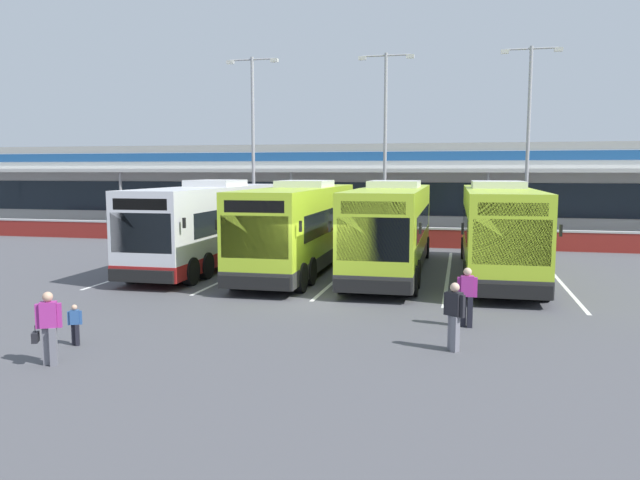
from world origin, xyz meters
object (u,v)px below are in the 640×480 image
(coach_bus_left_centre, at_px, (300,228))
(coach_bus_centre, at_px, (392,230))
(lamp_post_centre, at_px, (385,135))
(lamp_post_east, at_px, (528,133))
(pedestrian_child, at_px, (75,323))
(coach_bus_right_centre, at_px, (498,232))
(lamp_post_west, at_px, (253,136))
(pedestrian_near_bin, at_px, (467,295))
(pedestrian_with_handbag, at_px, (48,326))
(pedestrian_in_dark_coat, at_px, (454,314))
(coach_bus_leftmost, at_px, (209,225))

(coach_bus_left_centre, relative_size, coach_bus_centre, 1.00)
(lamp_post_centre, relative_size, lamp_post_east, 1.00)
(pedestrian_child, relative_size, lamp_post_east, 0.09)
(coach_bus_right_centre, relative_size, lamp_post_centre, 1.11)
(pedestrian_child, relative_size, lamp_post_west, 0.09)
(pedestrian_near_bin, relative_size, lamp_post_west, 0.15)
(coach_bus_centre, distance_m, lamp_post_centre, 12.39)
(coach_bus_left_centre, relative_size, pedestrian_with_handbag, 7.52)
(coach_bus_centre, height_order, pedestrian_in_dark_coat, coach_bus_centre)
(coach_bus_right_centre, bearing_deg, lamp_post_west, 142.51)
(coach_bus_centre, relative_size, pedestrian_in_dark_coat, 7.52)
(coach_bus_leftmost, xyz_separation_m, lamp_post_west, (-1.63, 10.79, 4.50))
(coach_bus_left_centre, bearing_deg, coach_bus_leftmost, 175.29)
(coach_bus_leftmost, bearing_deg, pedestrian_child, -81.49)
(coach_bus_leftmost, distance_m, pedestrian_child, 12.64)
(coach_bus_right_centre, height_order, pedestrian_near_bin, coach_bus_right_centre)
(coach_bus_centre, distance_m, coach_bus_right_centre, 4.22)
(lamp_post_east, bearing_deg, pedestrian_with_handbag, -116.02)
(coach_bus_leftmost, distance_m, lamp_post_west, 11.80)
(coach_bus_right_centre, distance_m, lamp_post_west, 18.17)
(coach_bus_leftmost, distance_m, pedestrian_in_dark_coat, 15.30)
(lamp_post_centre, bearing_deg, coach_bus_left_centre, -100.38)
(coach_bus_centre, height_order, coach_bus_right_centre, same)
(lamp_post_west, height_order, lamp_post_centre, same)
(pedestrian_with_handbag, bearing_deg, coach_bus_centre, 66.85)
(coach_bus_centre, distance_m, pedestrian_near_bin, 8.93)
(coach_bus_centre, height_order, pedestrian_near_bin, coach_bus_centre)
(lamp_post_east, bearing_deg, lamp_post_centre, 178.50)
(coach_bus_leftmost, height_order, pedestrian_child, coach_bus_leftmost)
(coach_bus_leftmost, relative_size, lamp_post_centre, 1.11)
(pedestrian_in_dark_coat, distance_m, lamp_post_west, 25.50)
(coach_bus_left_centre, distance_m, lamp_post_west, 13.39)
(pedestrian_near_bin, distance_m, lamp_post_centre, 21.04)
(pedestrian_child, height_order, lamp_post_centre, lamp_post_centre)
(pedestrian_near_bin, xyz_separation_m, lamp_post_east, (3.33, 19.58, 5.42))
(coach_bus_right_centre, height_order, lamp_post_east, lamp_post_east)
(pedestrian_in_dark_coat, xyz_separation_m, lamp_post_east, (3.64, 21.90, 5.42))
(pedestrian_in_dark_coat, distance_m, pedestrian_child, 9.09)
(coach_bus_left_centre, xyz_separation_m, lamp_post_west, (-5.90, 11.14, 4.50))
(pedestrian_with_handbag, distance_m, lamp_post_west, 25.57)
(coach_bus_left_centre, relative_size, lamp_post_centre, 1.11)
(pedestrian_child, relative_size, lamp_post_centre, 0.09)
(lamp_post_centre, bearing_deg, pedestrian_child, -100.85)
(lamp_post_centre, bearing_deg, coach_bus_leftmost, -119.56)
(coach_bus_right_centre, xyz_separation_m, lamp_post_centre, (-5.93, 11.22, 4.50))
(lamp_post_centre, bearing_deg, coach_bus_centre, -81.45)
(pedestrian_with_handbag, height_order, lamp_post_centre, lamp_post_centre)
(coach_bus_left_centre, relative_size, lamp_post_east, 1.11)
(lamp_post_west, relative_size, lamp_post_east, 1.00)
(pedestrian_with_handbag, xyz_separation_m, lamp_post_east, (12.20, 24.99, 5.43))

